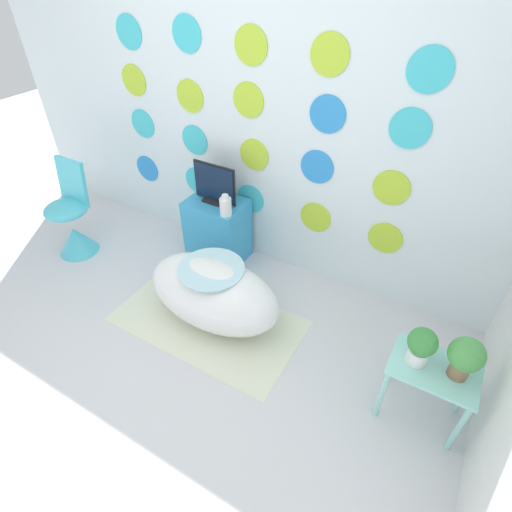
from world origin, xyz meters
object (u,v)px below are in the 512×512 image
object	(u,v)px
tv	(215,186)
potted_plant_left	(421,345)
bathtub	(213,293)
vase	(226,206)
chair	(73,225)
potted_plant_right	(466,357)

from	to	relation	value
tv	potted_plant_left	bearing A→B (deg)	-21.15
bathtub	vase	world-z (taller)	vase
potted_plant_left	chair	bearing A→B (deg)	177.74
potted_plant_left	potted_plant_right	size ratio (longest dim) A/B	0.92
bathtub	vase	xyz separation A→B (m)	(-0.21, 0.51, 0.38)
bathtub	potted_plant_left	world-z (taller)	potted_plant_left
bathtub	vase	distance (m)	0.67
vase	potted_plant_right	size ratio (longest dim) A/B	0.68
chair	potted_plant_left	xyz separation A→B (m)	(2.91, -0.11, 0.31)
chair	potted_plant_left	size ratio (longest dim) A/B	3.50
chair	potted_plant_left	bearing A→B (deg)	-2.26
chair	potted_plant_left	distance (m)	2.93
tv	vase	size ratio (longest dim) A/B	2.15
vase	potted_plant_right	bearing A→B (deg)	-16.80
bathtub	potted_plant_right	size ratio (longest dim) A/B	3.96
tv	potted_plant_right	size ratio (longest dim) A/B	1.46
potted_plant_left	tv	bearing A→B (deg)	158.85
bathtub	chair	distance (m)	1.54
tv	potted_plant_left	xyz separation A→B (m)	(1.77, -0.68, -0.12)
potted_plant_left	vase	bearing A→B (deg)	160.49
vase	bathtub	bearing A→B (deg)	-67.52
bathtub	chair	world-z (taller)	chair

